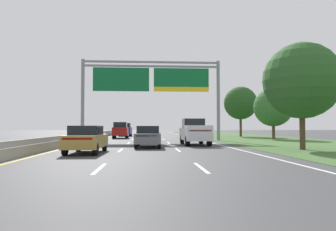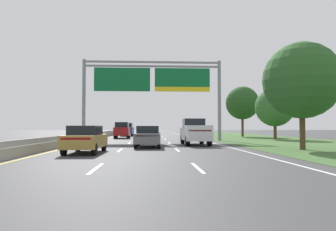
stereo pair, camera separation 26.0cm
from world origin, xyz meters
TOP-DOWN VIEW (x-y plane):
  - ground_plane at (0.00, 35.00)m, footprint 220.00×220.00m
  - lane_striping at (0.00, 34.54)m, footprint 11.96×106.00m
  - grass_verge_right at (13.95, 35.00)m, footprint 14.00×110.00m
  - median_barrier_concrete at (-6.60, 35.00)m, footprint 0.60×110.00m
  - overhead_sign_gantry at (0.30, 33.16)m, footprint 15.06×0.42m
  - pickup_truck_white at (3.81, 25.17)m, footprint 2.03×5.41m
  - car_navy_centre_lane_sedan at (-0.24, 29.33)m, footprint 1.87×4.42m
  - car_blue_left_lane_suv at (-3.69, 50.83)m, footprint 1.96×4.72m
  - car_gold_left_lane_sedan at (-3.61, 17.31)m, footprint 1.92×4.44m
  - car_grey_centre_lane_sedan at (-0.07, 22.25)m, footprint 1.95×4.45m
  - car_red_left_lane_suv at (-3.66, 41.09)m, footprint 2.00×4.74m
  - roadside_tree_near at (10.02, 19.07)m, footprint 5.02×5.02m
  - roadside_tree_mid at (15.03, 36.18)m, footprint 4.67×4.67m
  - roadside_tree_far at (14.10, 46.56)m, footprint 5.06×5.06m

SIDE VIEW (x-z plane):
  - ground_plane at x=0.00m, z-range 0.00..0.00m
  - lane_striping at x=0.00m, z-range 0.00..0.01m
  - grass_verge_right at x=13.95m, z-range 0.00..0.02m
  - median_barrier_concrete at x=-6.60m, z-range -0.07..0.78m
  - car_navy_centre_lane_sedan at x=-0.24m, z-range 0.03..1.60m
  - car_gold_left_lane_sedan at x=-3.61m, z-range 0.03..1.60m
  - car_grey_centre_lane_sedan at x=-0.07m, z-range 0.03..1.60m
  - pickup_truck_white at x=3.81m, z-range -0.03..2.17m
  - car_blue_left_lane_suv at x=-3.69m, z-range 0.04..2.15m
  - car_red_left_lane_suv at x=-3.66m, z-range 0.04..2.15m
  - roadside_tree_mid at x=15.03m, z-range 0.77..6.99m
  - roadside_tree_near at x=10.02m, z-range 1.01..8.07m
  - roadside_tree_far at x=14.10m, z-range 1.30..8.99m
  - overhead_sign_gantry at x=0.30m, z-range 1.86..10.64m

